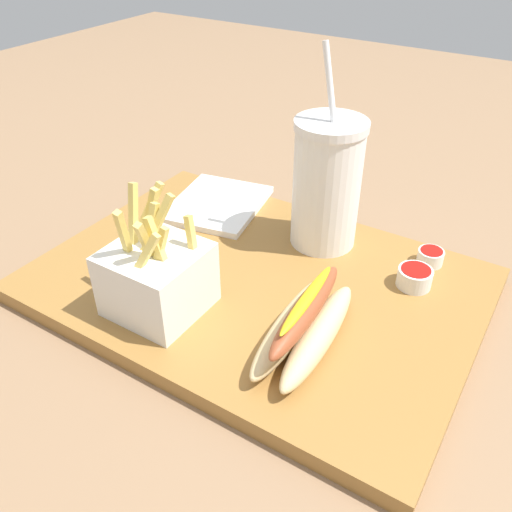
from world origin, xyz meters
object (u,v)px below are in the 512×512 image
Objects in this scene: soda_cup at (327,184)px; ketchup_cup_1 at (431,256)px; ketchup_cup_2 at (415,277)px; napkin_stack at (218,204)px; hot_dog_1 at (305,325)px; fries_basket at (157,277)px.

ketchup_cup_1 is at bearing -169.81° from soda_cup.
ketchup_cup_1 is 0.79× the size of ketchup_cup_2.
ketchup_cup_1 is 0.22× the size of napkin_stack.
ketchup_cup_2 is at bearing -113.08° from hot_dog_1.
fries_basket is at bearing 109.43° from napkin_stack.
ketchup_cup_2 is (-0.06, -0.15, -0.01)m from hot_dog_1.
soda_cup is 1.73× the size of napkin_stack.
soda_cup is 1.44× the size of hot_dog_1.
ketchup_cup_2 is (-0.13, 0.03, -0.07)m from soda_cup.
napkin_stack is at bearing -37.16° from hot_dog_1.
ketchup_cup_1 is at bearing -175.36° from napkin_stack.
fries_basket reaches higher than hot_dog_1.
ketchup_cup_1 is (-0.22, -0.23, -0.03)m from fries_basket.
ketchup_cup_1 is (-0.13, -0.02, -0.07)m from soda_cup.
fries_basket is at bearing 46.49° from ketchup_cup_1.
ketchup_cup_1 is 0.29m from napkin_stack.
soda_cup reaches higher than hot_dog_1.
fries_basket is 0.16m from hot_dog_1.
ketchup_cup_2 is at bearing 87.56° from ketchup_cup_1.
fries_basket is 3.42× the size of ketchup_cup_2.
soda_cup is 0.15m from ketchup_cup_1.
soda_cup is 0.23m from fries_basket.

